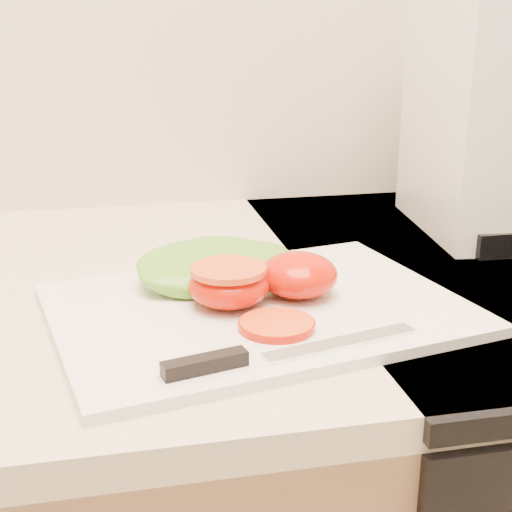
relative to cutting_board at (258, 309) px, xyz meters
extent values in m
cube|color=beige|center=(-0.09, 0.12, -0.02)|extent=(3.92, 0.65, 0.03)
cube|color=silver|center=(0.00, 0.00, 0.00)|extent=(0.42, 0.34, 0.01)
ellipsoid|color=#CC0E00|center=(0.04, 0.02, 0.03)|extent=(0.08, 0.08, 0.04)
ellipsoid|color=#CC0E00|center=(-0.03, 0.00, 0.02)|extent=(0.08, 0.08, 0.04)
cylinder|color=red|center=(-0.03, 0.00, 0.04)|extent=(0.07, 0.07, 0.01)
cylinder|color=orange|center=(0.00, -0.06, 0.01)|extent=(0.07, 0.07, 0.01)
ellipsoid|color=#6FC133|center=(-0.03, 0.07, 0.02)|extent=(0.20, 0.17, 0.03)
ellipsoid|color=#6FC133|center=(0.01, 0.09, 0.02)|extent=(0.14, 0.13, 0.02)
cube|color=silver|center=(0.05, -0.10, 0.01)|extent=(0.14, 0.05, 0.00)
cube|color=black|center=(-0.07, -0.12, 0.01)|extent=(0.07, 0.03, 0.01)
cube|color=white|center=(0.37, 0.22, 0.15)|extent=(0.23, 0.27, 0.30)
camera|label=1|loc=(-0.13, -0.61, 0.26)|focal=50.00mm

